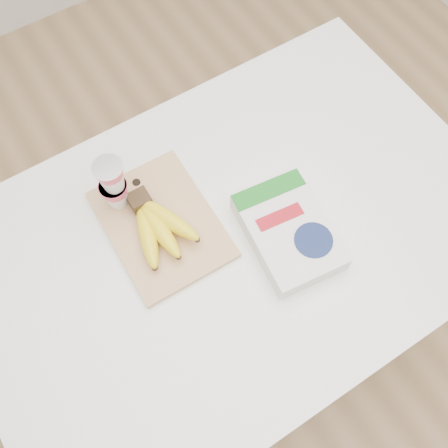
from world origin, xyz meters
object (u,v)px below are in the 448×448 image
at_px(table, 233,293).
at_px(cutting_board, 161,224).
at_px(cereal_box, 288,232).
at_px(bananas, 157,226).
at_px(yogurt_stack, 113,184).

xyz_separation_m(table, cutting_board, (-0.14, 0.11, 0.48)).
bearing_deg(cereal_box, bananas, 153.12).
height_order(bananas, yogurt_stack, yogurt_stack).
height_order(bananas, cereal_box, bananas).
height_order(table, yogurt_stack, yogurt_stack).
distance_m(bananas, yogurt_stack, 0.13).
relative_size(table, cutting_board, 3.87).
distance_m(yogurt_stack, cereal_box, 0.41).
relative_size(bananas, cereal_box, 0.73).
bearing_deg(bananas, table, -31.52).
xyz_separation_m(cutting_board, cereal_box, (0.23, -0.18, 0.02)).
bearing_deg(cereal_box, cutting_board, 149.37).
distance_m(cutting_board, bananas, 0.04).
height_order(cutting_board, yogurt_stack, yogurt_stack).
xyz_separation_m(table, cereal_box, (0.09, -0.07, 0.50)).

